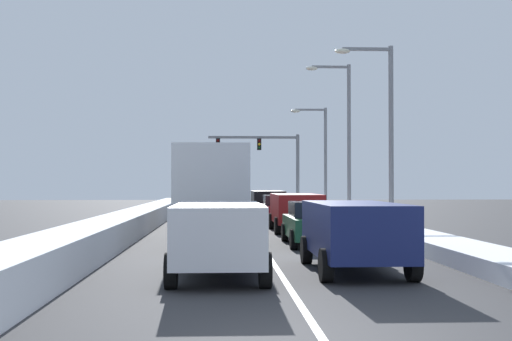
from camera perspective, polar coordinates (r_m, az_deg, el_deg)
ground_plane at (r=27.69m, az=-0.03°, el=-5.53°), size 121.45×121.45×0.00m
lane_stripe_between_right_lane_and_center_lane at (r=32.35m, az=-0.45°, el=-4.88°), size 0.14×51.38×0.01m
snow_bank_right_shoulder at (r=32.99m, az=8.82°, el=-4.41°), size 1.77×51.38×0.46m
snow_bank_left_shoulder at (r=32.53m, az=-9.84°, el=-4.06°), size 1.60×51.38×0.90m
suv_navy_right_lane_nearest at (r=16.55m, az=8.30°, el=-4.98°), size 2.16×4.90×1.67m
sedan_green_right_lane_second at (r=23.52m, az=4.96°, el=-4.45°), size 2.00×4.50×1.51m
suv_red_right_lane_third at (r=29.99m, az=3.39°, el=-3.24°), size 2.16×4.90×1.67m
sedan_maroon_right_lane_fourth at (r=36.43m, az=1.96°, el=-3.26°), size 2.00×4.50×1.51m
suv_black_right_lane_fifth at (r=43.12m, az=0.99°, el=-2.59°), size 2.16×4.90×1.67m
suv_white_center_lane_nearest at (r=15.49m, az=-3.17°, el=-5.26°), size 2.16×4.90×1.67m
box_truck_center_lane_second at (r=23.50m, az=-3.70°, el=-1.68°), size 2.53×7.20×3.36m
suv_tan_center_lane_third at (r=31.25m, az=-3.79°, el=-3.16°), size 2.16×4.90×1.67m
sedan_charcoal_center_lane_fourth at (r=37.43m, az=-3.29°, el=-3.20°), size 2.00×4.50×1.51m
sedan_silver_center_lane_fifth at (r=43.17m, az=-3.14°, el=-2.92°), size 2.00×4.50×1.51m
traffic_light_gantry at (r=55.78m, az=1.16°, el=1.32°), size 7.54×0.47×6.20m
street_lamp_right_near at (r=30.90m, az=10.69°, el=4.18°), size 2.66×0.36×8.33m
street_lamp_right_mid at (r=40.03m, az=7.39°, el=3.58°), size 2.66×0.36×9.14m
street_lamp_right_far at (r=49.18m, az=5.45°, el=1.79°), size 2.66×0.36×7.64m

